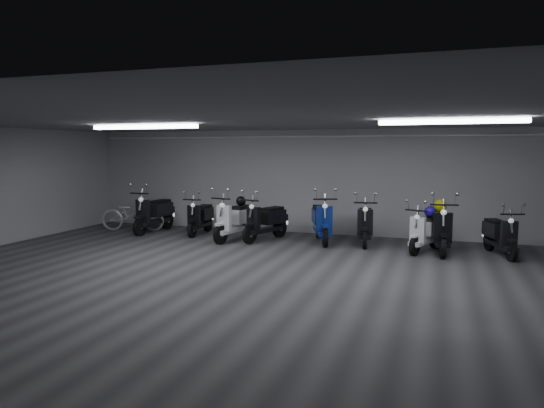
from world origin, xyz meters
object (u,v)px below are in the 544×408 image
(scooter_4, at_px, (322,214))
(helmet_2, at_px, (241,201))
(scooter_6, at_px, (426,225))
(scooter_7, at_px, (441,221))
(scooter_0, at_px, (153,207))
(scooter_5, at_px, (365,217))
(helmet_1, at_px, (430,212))
(bicycle, at_px, (133,211))
(scooter_8, at_px, (501,228))
(scooter_3, at_px, (265,215))
(scooter_1, at_px, (200,212))
(helmet_0, at_px, (440,206))
(scooter_2, at_px, (235,213))

(scooter_4, distance_m, helmet_2, 2.09)
(scooter_6, xyz_separation_m, helmet_2, (-4.50, 0.19, 0.37))
(scooter_7, bearing_deg, scooter_0, 172.89)
(scooter_5, height_order, scooter_7, scooter_7)
(scooter_0, relative_size, helmet_1, 7.23)
(scooter_7, height_order, bicycle, scooter_7)
(scooter_5, height_order, scooter_8, scooter_5)
(scooter_8, bearing_deg, scooter_3, 161.71)
(bicycle, height_order, helmet_2, bicycle)
(helmet_1, bearing_deg, scooter_5, 169.57)
(scooter_4, bearing_deg, helmet_1, -24.23)
(scooter_5, xyz_separation_m, helmet_2, (-3.10, -0.30, 0.31))
(scooter_1, height_order, scooter_5, scooter_5)
(scooter_5, distance_m, helmet_1, 1.53)
(scooter_4, relative_size, scooter_7, 1.00)
(scooter_0, relative_size, scooter_8, 1.17)
(scooter_3, distance_m, helmet_1, 3.93)
(scooter_6, distance_m, helmet_2, 4.52)
(scooter_3, relative_size, helmet_0, 6.05)
(scooter_6, distance_m, scooter_7, 0.33)
(scooter_1, xyz_separation_m, bicycle, (-2.06, -0.08, -0.04))
(scooter_4, relative_size, scooter_6, 1.15)
(scooter_5, xyz_separation_m, scooter_6, (1.40, -0.48, -0.05))
(scooter_4, relative_size, helmet_1, 7.20)
(bicycle, height_order, helmet_1, bicycle)
(scooter_1, xyz_separation_m, helmet_0, (6.08, -0.15, 0.40))
(scooter_4, distance_m, scooter_8, 3.98)
(scooter_2, relative_size, scooter_6, 1.13)
(scooter_7, bearing_deg, scooter_1, 171.27)
(scooter_8, height_order, helmet_0, scooter_8)
(scooter_4, xyz_separation_m, helmet_2, (-2.06, -0.20, 0.27))
(scooter_1, relative_size, scooter_4, 0.88)
(scooter_1, bearing_deg, scooter_3, -12.76)
(scooter_2, height_order, helmet_0, scooter_2)
(scooter_2, bearing_deg, helmet_0, 16.44)
(scooter_1, distance_m, scooter_3, 1.97)
(scooter_3, height_order, bicycle, scooter_3)
(helmet_0, xyz_separation_m, helmet_2, (-4.80, -0.09, -0.04))
(scooter_3, distance_m, bicycle, 4.01)
(scooter_3, height_order, helmet_0, scooter_3)
(scooter_2, bearing_deg, scooter_0, -175.77)
(helmet_0, bearing_deg, scooter_7, -85.12)
(scooter_0, distance_m, scooter_1, 1.36)
(scooter_0, height_order, bicycle, scooter_0)
(helmet_0, height_order, helmet_1, helmet_0)
(scooter_1, relative_size, scooter_8, 1.02)
(scooter_7, xyz_separation_m, helmet_1, (-0.23, 0.19, 0.18))
(scooter_0, height_order, helmet_1, scooter_0)
(scooter_8, bearing_deg, scooter_1, 159.75)
(helmet_0, bearing_deg, scooter_8, -9.02)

